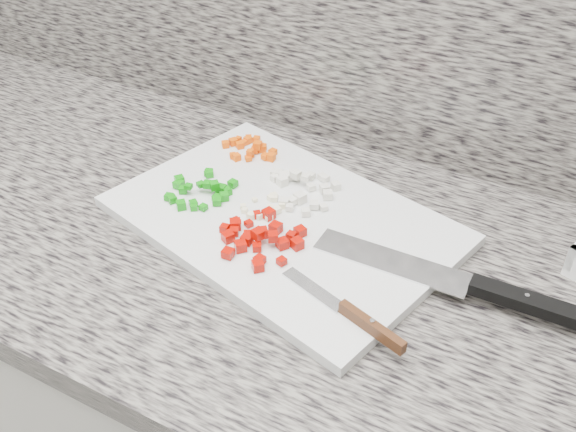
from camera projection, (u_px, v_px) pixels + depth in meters
name	position (u px, v px, depth m)	size (l,w,h in m)	color
cabinet	(261.00, 428.00, 1.20)	(3.92, 0.62, 0.86)	silver
countertop	(253.00, 243.00, 0.93)	(3.96, 0.64, 0.04)	slate
cutting_board	(282.00, 220.00, 0.93)	(0.48, 0.32, 0.02)	silver
carrot_pile	(251.00, 148.00, 1.06)	(0.10, 0.08, 0.02)	#E75005
onion_pile	(299.00, 185.00, 0.97)	(0.12, 0.11, 0.02)	silver
green_pepper_pile	(202.00, 190.00, 0.96)	(0.10, 0.11, 0.02)	#0E830B
red_pepper_pile	(260.00, 237.00, 0.87)	(0.12, 0.12, 0.02)	#A20A02
garlic_pile	(265.00, 208.00, 0.93)	(0.06, 0.07, 0.01)	#F5EDBD
chef_knife	(477.00, 287.00, 0.79)	(0.34, 0.05, 0.02)	silver
paring_knife	(356.00, 317.00, 0.75)	(0.18, 0.07, 0.02)	silver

